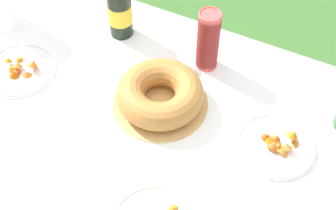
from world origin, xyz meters
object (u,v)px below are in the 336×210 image
juice_bottle_red (119,8)px  snack_plate_left (20,69)px  cup_stack (208,41)px  snack_plate_near (276,145)px  bundt_cake (160,94)px

juice_bottle_red → snack_plate_left: (-0.20, -0.31, -0.10)m
cup_stack → snack_plate_left: size_ratio=0.90×
juice_bottle_red → snack_plate_near: (0.64, -0.22, -0.10)m
snack_plate_left → cup_stack: bearing=30.2°
juice_bottle_red → snack_plate_left: 0.39m
juice_bottle_red → snack_plate_near: size_ratio=1.32×
bundt_cake → snack_plate_left: 0.48m
bundt_cake → snack_plate_near: bundt_cake is taller
bundt_cake → cup_stack: size_ratio=1.38×
cup_stack → snack_plate_near: 0.39m
juice_bottle_red → snack_plate_near: bearing=-18.9°
cup_stack → snack_plate_left: 0.62m
snack_plate_near → bundt_cake: bearing=-178.7°
snack_plate_near → snack_plate_left: bearing=-173.6°
snack_plate_near → snack_plate_left: same height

